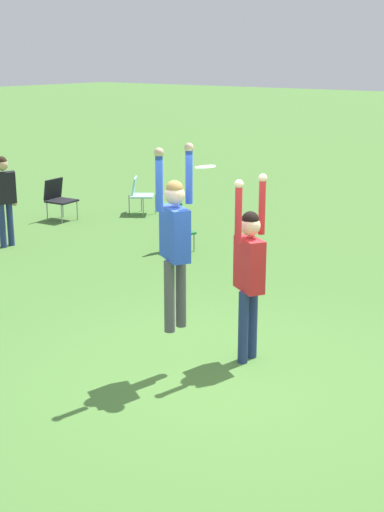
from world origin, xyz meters
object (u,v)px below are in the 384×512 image
Objects in this scene: frisbee at (205,167)px; camping_chair_4 at (175,225)px; camping_chair_1 at (58,196)px; person_spectator_near at (4,193)px; camping_chair_2 at (139,192)px; person_jumping at (175,235)px; person_defending at (249,265)px.

frisbee is 0.25× the size of camping_chair_4.
camping_chair_1 is 2.39m from person_spectator_near.
camping_chair_2 is at bearing 16.27° from person_spectator_near.
camping_chair_4 is at bearing -21.09° from person_jumping.
frisbee is at bearing -76.24° from person_defending.
camping_chair_2 is 3.73m from person_spectator_near.
person_spectator_near is at bearing 17.05° from camping_chair_1.
frisbee is 0.25× the size of camping_chair_1.
frisbee reaches higher than camping_chair_2.
camping_chair_1 is 3.71m from camping_chair_4.
frisbee is at bearing 9.81° from camping_chair_2.
camping_chair_1 is at bearing -3.06° from person_jumping.
frisbee reaches higher than person_spectator_near.
camping_chair_2 is 3.34m from camping_chair_4.
camping_chair_2 is (5.31, 6.40, -0.69)m from person_defending.
person_defending reaches higher than camping_chair_1.
person_jumping is 8.59m from camping_chair_2.
camping_chair_1 is 0.52× the size of person_spectator_near.
camping_chair_4 is (-2.02, -2.67, -0.00)m from camping_chair_2.
camping_chair_1 is (3.76, 7.41, -0.67)m from person_defending.
frisbee is 0.27× the size of camping_chair_2.
person_spectator_near is (-1.68, 2.76, 0.54)m from camping_chair_4.
camping_chair_4 reaches higher than camping_chair_2.
camping_chair_4 is 3.28m from person_spectator_near.
person_spectator_near reaches higher than camping_chair_4.
person_jumping is 0.93× the size of person_defending.
person_jumping is at bearing -93.98° from person_spectator_near.
camping_chair_1 is at bearing -80.38° from camping_chair_4.
camping_chair_4 is at bearing 42.23° from frisbee.
person_spectator_near is (2.24, 6.32, -1.36)m from frisbee.
frisbee is (-0.62, 0.18, 1.20)m from person_defending.
frisbee reaches higher than camping_chair_1.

